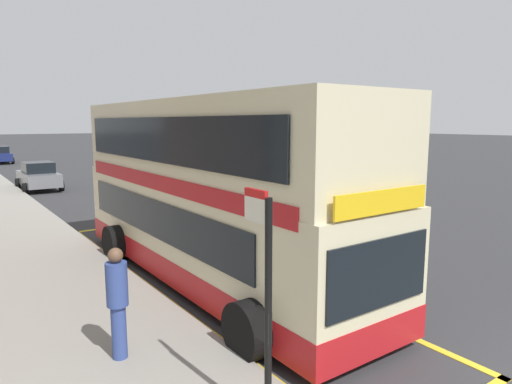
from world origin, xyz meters
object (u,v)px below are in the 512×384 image
(pedestrian_further_back, at_px, (117,298))
(parked_car_grey_behind, at_px, (39,176))
(bus_stop_sign, at_px, (265,294))
(double_decker_bus, at_px, (208,198))

(pedestrian_further_back, bearing_deg, parked_car_grey_behind, 82.96)
(bus_stop_sign, height_order, parked_car_grey_behind, bus_stop_sign)
(parked_car_grey_behind, bearing_deg, bus_stop_sign, -96.84)
(bus_stop_sign, distance_m, pedestrian_further_back, 2.89)
(bus_stop_sign, relative_size, parked_car_grey_behind, 0.70)
(pedestrian_further_back, bearing_deg, double_decker_bus, 40.72)
(parked_car_grey_behind, xyz_separation_m, pedestrian_further_back, (-2.68, -21.71, 0.34))
(double_decker_bus, relative_size, parked_car_grey_behind, 2.52)
(double_decker_bus, height_order, pedestrian_further_back, double_decker_bus)
(bus_stop_sign, height_order, pedestrian_further_back, bus_stop_sign)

